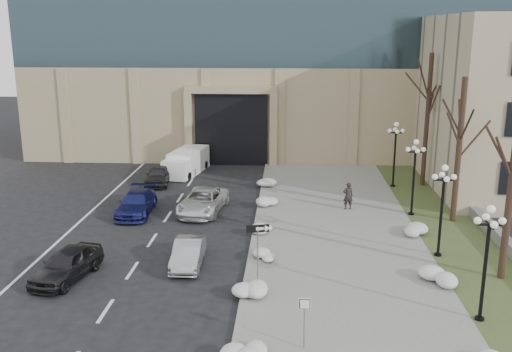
# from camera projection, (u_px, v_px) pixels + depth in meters

# --- Properties ---
(sidewalk) EXTENTS (9.00, 40.00, 0.12)m
(sidewalk) POSITION_uv_depth(u_px,v_px,m) (338.00, 243.00, 30.15)
(sidewalk) COLOR gray
(sidewalk) RESTS_ON ground
(curb) EXTENTS (0.30, 40.00, 0.14)m
(curb) POSITION_uv_depth(u_px,v_px,m) (254.00, 241.00, 30.41)
(curb) COLOR gray
(curb) RESTS_ON ground
(grass_strip) EXTENTS (4.00, 40.00, 0.10)m
(grass_strip) POSITION_uv_depth(u_px,v_px,m) (463.00, 246.00, 29.78)
(grass_strip) COLOR #3D4B25
(grass_strip) RESTS_ON ground
(stone_wall) EXTENTS (0.50, 30.00, 0.70)m
(stone_wall) POSITION_uv_depth(u_px,v_px,m) (490.00, 229.00, 31.52)
(stone_wall) COLOR slate
(stone_wall) RESTS_ON ground
(car_a) EXTENTS (2.56, 4.47, 1.43)m
(car_a) POSITION_uv_depth(u_px,v_px,m) (67.00, 264.00, 25.80)
(car_a) COLOR black
(car_a) RESTS_ON ground
(car_b) EXTENTS (1.44, 3.83, 1.25)m
(car_b) POSITION_uv_depth(u_px,v_px,m) (188.00, 253.00, 27.33)
(car_b) COLOR #929699
(car_b) RESTS_ON ground
(car_c) EXTENTS (2.10, 4.81, 1.37)m
(car_c) POSITION_uv_depth(u_px,v_px,m) (136.00, 203.00, 34.98)
(car_c) COLOR navy
(car_c) RESTS_ON ground
(car_d) EXTENTS (2.95, 5.36, 1.42)m
(car_d) POSITION_uv_depth(u_px,v_px,m) (203.00, 201.00, 35.32)
(car_d) COLOR silver
(car_d) RESTS_ON ground
(car_e) EXTENTS (1.89, 4.14, 1.38)m
(car_e) POSITION_uv_depth(u_px,v_px,m) (158.00, 175.00, 41.76)
(car_e) COLOR #28292D
(car_e) RESTS_ON ground
(pedestrian) EXTENTS (0.67, 0.48, 1.72)m
(pedestrian) POSITION_uv_depth(u_px,v_px,m) (348.00, 196.00, 35.49)
(pedestrian) COLOR black
(pedestrian) RESTS_ON sidewalk
(box_truck) EXTENTS (2.92, 5.95, 1.81)m
(box_truck) POSITION_uv_depth(u_px,v_px,m) (186.00, 163.00, 44.83)
(box_truck) COLOR white
(box_truck) RESTS_ON ground
(one_way_sign) EXTENTS (1.06, 0.38, 2.83)m
(one_way_sign) POSITION_uv_depth(u_px,v_px,m) (262.00, 235.00, 24.78)
(one_way_sign) COLOR slate
(one_way_sign) RESTS_ON ground
(keep_sign) EXTENTS (0.44, 0.06, 2.03)m
(keep_sign) POSITION_uv_depth(u_px,v_px,m) (305.00, 312.00, 19.80)
(keep_sign) COLOR slate
(keep_sign) RESTS_ON ground
(snow_clump_c) EXTENTS (1.10, 1.60, 0.36)m
(snow_clump_c) POSITION_uv_depth(u_px,v_px,m) (250.00, 295.00, 23.74)
(snow_clump_c) COLOR white
(snow_clump_c) RESTS_ON sidewalk
(snow_clump_d) EXTENTS (1.10, 1.60, 0.36)m
(snow_clump_d) POSITION_uv_depth(u_px,v_px,m) (265.00, 255.00, 27.99)
(snow_clump_d) COLOR white
(snow_clump_d) RESTS_ON sidewalk
(snow_clump_e) EXTENTS (1.10, 1.60, 0.36)m
(snow_clump_e) POSITION_uv_depth(u_px,v_px,m) (266.00, 228.00, 31.72)
(snow_clump_e) COLOR white
(snow_clump_e) RESTS_ON sidewalk
(snow_clump_f) EXTENTS (1.10, 1.60, 0.36)m
(snow_clump_f) POSITION_uv_depth(u_px,v_px,m) (268.00, 203.00, 36.28)
(snow_clump_f) COLOR white
(snow_clump_f) RESTS_ON sidewalk
(snow_clump_g) EXTENTS (1.10, 1.60, 0.36)m
(snow_clump_g) POSITION_uv_depth(u_px,v_px,m) (266.00, 183.00, 41.13)
(snow_clump_g) COLOR white
(snow_clump_g) RESTS_ON sidewalk
(snow_clump_i) EXTENTS (1.10, 1.60, 0.36)m
(snow_clump_i) POSITION_uv_depth(u_px,v_px,m) (441.00, 280.00, 25.16)
(snow_clump_i) COLOR white
(snow_clump_i) RESTS_ON sidewalk
(snow_clump_j) EXTENTS (1.10, 1.60, 0.36)m
(snow_clump_j) POSITION_uv_depth(u_px,v_px,m) (417.00, 233.00, 31.02)
(snow_clump_j) COLOR white
(snow_clump_j) RESTS_ON sidewalk
(lamppost_a) EXTENTS (1.18, 1.18, 4.76)m
(lamppost_a) POSITION_uv_depth(u_px,v_px,m) (487.00, 248.00, 21.39)
(lamppost_a) COLOR black
(lamppost_a) RESTS_ON ground
(lamppost_b) EXTENTS (1.18, 1.18, 4.76)m
(lamppost_b) POSITION_uv_depth(u_px,v_px,m) (443.00, 198.00, 27.67)
(lamppost_b) COLOR black
(lamppost_b) RESTS_ON ground
(lamppost_c) EXTENTS (1.18, 1.18, 4.76)m
(lamppost_c) POSITION_uv_depth(u_px,v_px,m) (414.00, 167.00, 33.96)
(lamppost_c) COLOR black
(lamppost_c) RESTS_ON ground
(lamppost_d) EXTENTS (1.18, 1.18, 4.76)m
(lamppost_d) POSITION_uv_depth(u_px,v_px,m) (395.00, 146.00, 40.24)
(lamppost_d) COLOR black
(lamppost_d) RESTS_ON ground
(tree_mid) EXTENTS (3.20, 3.20, 8.50)m
(tree_mid) POSITION_uv_depth(u_px,v_px,m) (461.00, 130.00, 32.26)
(tree_mid) COLOR black
(tree_mid) RESTS_ON ground
(tree_far) EXTENTS (3.20, 3.20, 9.50)m
(tree_far) POSITION_uv_depth(u_px,v_px,m) (428.00, 101.00, 39.83)
(tree_far) COLOR black
(tree_far) RESTS_ON ground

